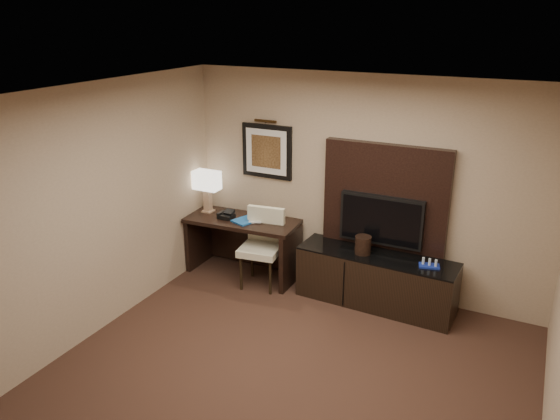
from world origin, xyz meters
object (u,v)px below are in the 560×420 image
Objects in this scene: table_lamp at (207,192)px; desk_phone at (226,215)px; desk_chair at (261,249)px; desk at (243,247)px; ice_bucket at (363,245)px; minibar_tray at (429,263)px; credenza at (376,280)px; tv at (381,220)px.

table_lamp is 2.91× the size of desk_phone.
desk_chair is at bearing -11.78° from desk_phone.
desk is 0.43m from desk_chair.
table_lamp is 2.24m from ice_bucket.
desk_chair is (0.37, -0.18, 0.12)m from desk.
desk is 0.49m from desk_phone.
desk is 2.46m from minibar_tray.
credenza is 1.49m from desk_chair.
desk_phone is 2.66m from minibar_tray.
tv is at bearing 102.16° from credenza.
table_lamp reaches higher than ice_bucket.
credenza is 3.44× the size of table_lamp.
table_lamp is (-0.56, 0.04, 0.67)m from desk.
ice_bucket is at bearing -122.92° from tv.
desk is 1.91m from tv.
desk_phone is (-0.21, -0.06, 0.44)m from desk.
desk_chair is 4.51× the size of minibar_tray.
table_lamp is at bearing 178.20° from ice_bucket.
desk_chair is at bearing -30.11° from desk.
ice_bucket reaches higher than minibar_tray.
credenza is at bearing -1.04° from table_lamp.
desk_phone is at bearing -168.87° from desk.
table_lamp is at bearing -176.45° from tv.
minibar_tray is at bearing -1.13° from ice_bucket.
desk_phone is (-2.04, -0.06, 0.51)m from credenza.
tv is 2.03m from desk_phone.
table_lamp reaches higher than credenza.
ice_bucket is (-0.14, -0.22, -0.26)m from tv.
tv reaches higher than credenza.
credenza is 10.00× the size of desk_phone.
table_lamp reaches higher than desk_phone.
desk_phone is (0.35, -0.10, -0.23)m from table_lamp.
desk is 1.44× the size of desk_chair.
desk_phone reaches higher than minibar_tray.
desk_chair is 4.77× the size of ice_bucket.
desk_chair is 5.45× the size of desk_phone.
tv is 0.37m from ice_bucket.
ice_bucket is (1.29, 0.16, 0.24)m from desk_chair.
ice_bucket is at bearing -168.95° from credenza.
credenza is at bearing -80.25° from tv.
table_lamp reaches higher than tv.
table_lamp is at bearing 164.93° from desk_phone.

